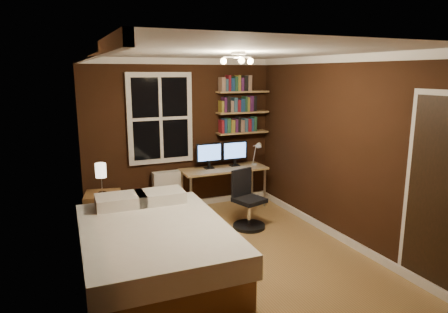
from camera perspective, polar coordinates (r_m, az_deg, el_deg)
name	(u,v)px	position (r m, az deg, el deg)	size (l,w,h in m)	color
floor	(234,257)	(5.17, 1.38, -14.20)	(4.20, 4.20, 0.00)	olive
wall_back	(181,135)	(6.68, -6.18, 3.04)	(3.20, 0.04, 2.50)	black
wall_left	(94,174)	(4.34, -18.08, -2.33)	(0.04, 4.20, 2.50)	black
wall_right	(342,150)	(5.60, 16.45, 0.90)	(0.04, 4.20, 2.50)	black
ceiling	(235,52)	(4.64, 1.53, 14.70)	(3.20, 4.20, 0.02)	white
window	(160,118)	(6.51, -9.10, 5.39)	(1.06, 0.06, 1.46)	silver
door	(441,199)	(4.61, 28.62, -5.32)	(0.03, 0.82, 2.05)	black
ceiling_fixture	(238,61)	(4.55, 2.08, 13.50)	(0.44, 0.44, 0.18)	beige
bookshelf_lower	(242,132)	(6.97, 2.63, 3.46)	(0.92, 0.22, 0.03)	#9E7A4C
books_row_lower	(242,125)	(6.95, 2.64, 4.52)	(0.66, 0.16, 0.23)	maroon
bookshelf_middle	(243,112)	(6.92, 2.66, 6.33)	(0.92, 0.22, 0.03)	#9E7A4C
books_row_middle	(243,105)	(6.91, 2.67, 7.40)	(0.66, 0.16, 0.23)	navy
bookshelf_upper	(243,92)	(6.90, 2.69, 9.22)	(0.92, 0.22, 0.03)	#9E7A4C
books_row_upper	(243,84)	(6.89, 2.70, 10.30)	(0.54, 0.16, 0.23)	#214F32
bed	(155,248)	(4.71, -9.84, -12.79)	(1.64, 2.23, 0.74)	brown
nightstand	(104,213)	(6.02, -16.83, -7.78)	(0.48, 0.48, 0.60)	brown
bedside_lamp	(101,178)	(5.87, -17.13, -3.01)	(0.15, 0.15, 0.43)	white
radiator	(167,192)	(6.69, -8.14, -4.99)	(0.46, 0.16, 0.68)	silver
desk	(224,172)	(6.76, -0.03, -2.16)	(1.46, 0.55, 0.69)	#9E7A4C
monitor_left	(209,156)	(6.67, -2.14, 0.09)	(0.45, 0.12, 0.43)	black
monitor_right	(235,154)	(6.86, 1.54, 0.42)	(0.45, 0.12, 0.43)	black
desk_lamp	(257,153)	(6.88, 4.68, 0.46)	(0.14, 0.32, 0.44)	silver
office_chair	(247,207)	(5.99, 3.36, -7.18)	(0.49, 0.49, 0.87)	black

